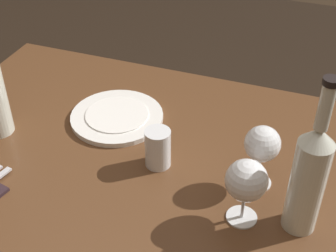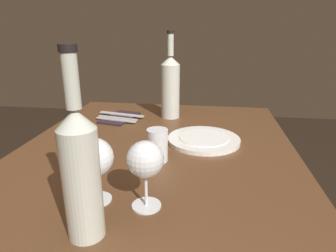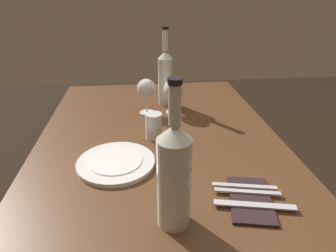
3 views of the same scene
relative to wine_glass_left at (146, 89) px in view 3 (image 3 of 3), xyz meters
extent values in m
cube|color=#56351E|center=(0.24, 0.04, -0.13)|extent=(1.30, 0.90, 0.04)
cylinder|color=#412816|center=(-0.34, -0.34, -0.50)|extent=(0.06, 0.06, 0.70)
cylinder|color=#412816|center=(-0.34, 0.42, -0.50)|extent=(0.06, 0.06, 0.70)
cylinder|color=white|center=(0.00, 0.00, -0.11)|extent=(0.07, 0.07, 0.00)
cylinder|color=white|center=(0.00, 0.00, -0.07)|extent=(0.01, 0.01, 0.08)
sphere|color=white|center=(0.00, 0.00, 0.00)|extent=(0.08, 0.08, 0.08)
cylinder|color=beige|center=(0.00, 0.00, 0.00)|extent=(0.06, 0.06, 0.02)
cylinder|color=white|center=(0.01, 0.12, -0.11)|extent=(0.07, 0.07, 0.00)
cylinder|color=white|center=(0.01, 0.12, -0.07)|extent=(0.01, 0.01, 0.07)
sphere|color=white|center=(0.01, 0.12, 0.00)|extent=(0.09, 0.09, 0.09)
cylinder|color=beige|center=(0.01, 0.12, -0.01)|extent=(0.07, 0.07, 0.02)
cylinder|color=silver|center=(-0.11, 0.09, 0.00)|extent=(0.07, 0.07, 0.22)
cone|color=silver|center=(-0.11, 0.09, 0.12)|extent=(0.07, 0.07, 0.03)
cylinder|color=silver|center=(-0.11, 0.09, 0.19)|extent=(0.03, 0.03, 0.09)
cylinder|color=black|center=(-0.11, 0.09, 0.24)|extent=(0.03, 0.03, 0.01)
cylinder|color=silver|center=(0.68, 0.03, 0.00)|extent=(0.08, 0.08, 0.23)
cone|color=silver|center=(0.68, 0.03, 0.13)|extent=(0.08, 0.08, 0.04)
cylinder|color=silver|center=(0.68, 0.03, 0.20)|extent=(0.03, 0.03, 0.09)
cylinder|color=black|center=(0.68, 0.03, 0.25)|extent=(0.03, 0.03, 0.01)
cylinder|color=white|center=(0.24, 0.02, -0.06)|extent=(0.06, 0.06, 0.10)
cylinder|color=silver|center=(0.24, 0.02, -0.08)|extent=(0.05, 0.05, 0.05)
cylinder|color=white|center=(0.41, -0.12, -0.10)|extent=(0.25, 0.25, 0.01)
cylinder|color=white|center=(0.41, -0.12, -0.10)|extent=(0.17, 0.17, 0.00)
cube|color=#2D1E23|center=(0.62, 0.25, -0.11)|extent=(0.21, 0.15, 0.01)
cube|color=silver|center=(0.60, 0.25, -0.10)|extent=(0.05, 0.18, 0.00)
cube|color=silver|center=(0.57, 0.25, -0.10)|extent=(0.05, 0.18, 0.00)
cube|color=silver|center=(0.65, 0.25, -0.10)|extent=(0.06, 0.21, 0.00)
camera|label=1|loc=(-0.09, 0.83, 0.66)|focal=51.62mm
camera|label=2|loc=(-0.55, -0.13, 0.27)|focal=31.46mm
camera|label=3|loc=(1.23, -0.04, 0.42)|focal=32.02mm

